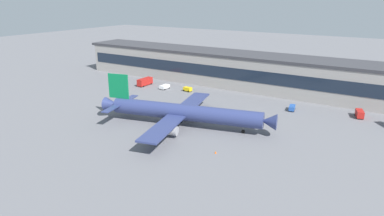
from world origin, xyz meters
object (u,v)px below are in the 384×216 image
Objects in this scene: follow_me_car at (292,108)px; traffic_cone_0 at (216,152)px; crew_van at (360,113)px; baggage_tug at (188,89)px; fuel_truck at (145,81)px; pushback_tractor at (165,87)px; airliner at (183,112)px.

traffic_cone_0 is (-6.61, -46.43, -0.76)m from follow_me_car.
crew_van is 8.41× the size of traffic_cone_0.
baggage_tug is at bearing 129.32° from traffic_cone_0.
fuel_truck is at bearing -176.26° from baggage_tug.
traffic_cone_0 is at bearing -37.07° from fuel_truck.
fuel_truck is at bearing 142.93° from traffic_cone_0.
traffic_cone_0 is (51.00, -46.90, -0.72)m from pushback_tractor.
crew_van is 58.68m from traffic_cone_0.
follow_me_car is (46.53, -2.31, 0.00)m from baggage_tug.
pushback_tractor is (-11.08, -1.85, -0.04)m from baggage_tug.
fuel_truck reaches higher than traffic_cone_0.
crew_van reaches higher than pushback_tractor.
follow_me_car is at bearing 81.90° from traffic_cone_0.
follow_me_car is 46.91m from traffic_cone_0.
crew_van reaches higher than follow_me_car.
baggage_tug is 0.68× the size of crew_van.
crew_van reaches higher than traffic_cone_0.
airliner reaches higher than crew_van.
airliner is 11.81× the size of pushback_tractor.
baggage_tug is at bearing -177.83° from crew_van.
airliner reaches higher than traffic_cone_0.
pushback_tractor is 11.59m from fuel_truck.
baggage_tug is 68.38m from crew_van.
airliner is at bearing 146.21° from traffic_cone_0.
crew_van is 91.06m from fuel_truck.
follow_me_car is 0.55× the size of fuel_truck.
follow_me_car is 0.83× the size of crew_van.
traffic_cone_0 is at bearing -98.10° from follow_me_car.
traffic_cone_0 is at bearing -42.60° from pushback_tractor.
traffic_cone_0 is at bearing -118.96° from crew_van.
fuel_truck reaches higher than pushback_tractor.
pushback_tractor is at bearing -1.81° from fuel_truck.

